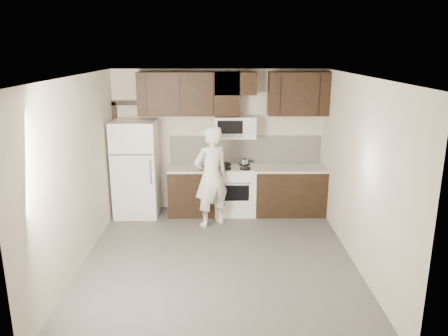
{
  "coord_description": "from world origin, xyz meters",
  "views": [
    {
      "loc": [
        0.04,
        -5.95,
        3.07
      ],
      "look_at": [
        0.08,
        0.9,
        1.18
      ],
      "focal_mm": 35.0,
      "sensor_mm": 36.0,
      "label": 1
    }
  ],
  "objects_px": {
    "stove": "(235,190)",
    "microwave": "(235,127)",
    "person": "(211,177)",
    "refrigerator": "(136,169)"
  },
  "relations": [
    {
      "from": "microwave",
      "to": "person",
      "type": "relative_size",
      "value": 0.42
    },
    {
      "from": "stove",
      "to": "microwave",
      "type": "xyz_separation_m",
      "value": [
        -0.0,
        0.12,
        1.19
      ]
    },
    {
      "from": "refrigerator",
      "to": "person",
      "type": "bearing_deg",
      "value": -21.36
    },
    {
      "from": "microwave",
      "to": "person",
      "type": "bearing_deg",
      "value": -121.36
    },
    {
      "from": "stove",
      "to": "person",
      "type": "distance_m",
      "value": 0.86
    },
    {
      "from": "stove",
      "to": "refrigerator",
      "type": "xyz_separation_m",
      "value": [
        -1.85,
        -0.05,
        0.44
      ]
    },
    {
      "from": "stove",
      "to": "person",
      "type": "bearing_deg",
      "value": -126.1
    },
    {
      "from": "refrigerator",
      "to": "stove",
      "type": "bearing_deg",
      "value": 1.51
    },
    {
      "from": "stove",
      "to": "microwave",
      "type": "distance_m",
      "value": 1.2
    },
    {
      "from": "stove",
      "to": "person",
      "type": "relative_size",
      "value": 0.52
    }
  ]
}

